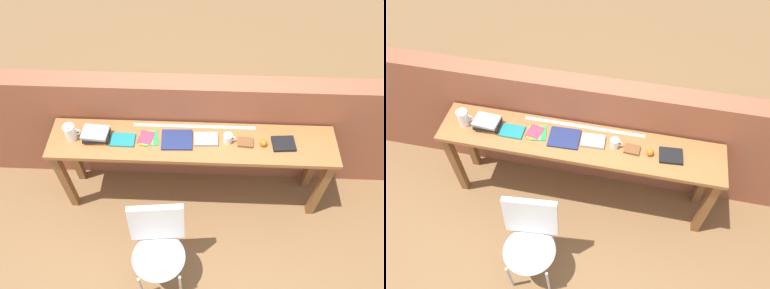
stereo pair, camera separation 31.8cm
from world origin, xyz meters
The scene contains 15 objects.
ground_plane centered at (0.00, 0.00, 0.00)m, with size 40.00×40.00×0.00m, color brown.
brick_wall_back centered at (0.00, 0.64, 0.63)m, with size 6.00×0.20×1.26m, color #935138.
sideboard centered at (0.00, 0.30, 0.74)m, with size 2.50×0.44×0.88m.
chair_white_moulded centered at (-0.25, -0.50, 0.53)m, with size 0.48×0.49×0.89m.
pitcher_white centered at (-1.04, 0.30, 0.96)m, with size 0.14×0.10×0.18m.
book_stack_leftmost centered at (-0.83, 0.30, 0.92)m, with size 0.24×0.18×0.09m.
magazine_cycling centered at (-0.60, 0.29, 0.89)m, with size 0.21×0.15×0.02m, color #19757A.
pamphlet_pile_colourful centered at (-0.38, 0.32, 0.89)m, with size 0.19×0.19×0.01m.
book_open_centre centered at (-0.13, 0.30, 0.89)m, with size 0.27×0.22×0.02m, color navy.
book_grey_hardcover centered at (0.12, 0.32, 0.89)m, with size 0.20×0.14×0.03m, color #9E9EA3.
mug centered at (0.31, 0.31, 0.92)m, with size 0.11×0.08×0.09m.
leather_journal_brown centered at (0.46, 0.30, 0.89)m, with size 0.13×0.10×0.02m, color brown.
sports_ball_small centered at (0.61, 0.28, 0.91)m, with size 0.06×0.06×0.06m, color orange.
book_repair_rightmost centered at (0.78, 0.29, 0.89)m, with size 0.19×0.16×0.03m, color black.
ruler_metal_back_edge centered at (0.01, 0.47, 0.88)m, with size 1.08×0.03×0.00m, color silver.
Camera 2 is at (0.39, -1.66, 3.42)m, focal length 35.00 mm.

